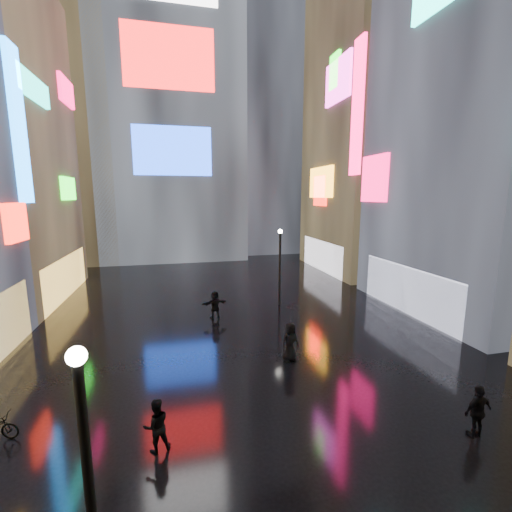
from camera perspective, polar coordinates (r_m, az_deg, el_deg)
name	(u,v)px	position (r m, az deg, el deg)	size (l,w,h in m)	color
ground	(227,311)	(22.58, -4.78, -9.10)	(140.00, 140.00, 0.00)	black
building_right_mid	(496,67)	(27.41, 35.17, 24.41)	(10.28, 13.70, 30.00)	black
building_right_far	(373,127)	(37.10, 18.99, 19.73)	(10.28, 12.00, 28.00)	black
tower_main	(170,80)	(47.10, -14.20, 26.54)	(16.00, 14.20, 42.00)	black
tower_flank_right	(262,124)	(49.59, 1.07, 21.19)	(12.00, 12.00, 34.00)	black
tower_flank_left	(70,144)	(44.81, -28.54, 16.04)	(10.00, 10.00, 26.00)	black
lamp_near	(89,481)	(6.98, -26.13, -30.58)	(0.30, 0.30, 5.20)	black
lamp_far	(280,263)	(23.09, 4.01, -1.09)	(0.30, 0.30, 5.20)	black
pedestrian_1	(156,425)	(11.46, -16.29, -25.47)	(0.78, 0.61, 1.60)	black
pedestrian_3	(478,411)	(13.43, 33.02, -20.86)	(0.98, 0.41, 1.68)	black
pedestrian_4	(290,342)	(15.97, 5.68, -14.02)	(0.87, 0.57, 1.78)	black
pedestrian_5	(215,305)	(21.17, -6.85, -8.05)	(1.56, 0.50, 1.69)	black
umbrella_2	(290,313)	(15.48, 5.77, -9.50)	(0.97, 0.99, 0.89)	black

